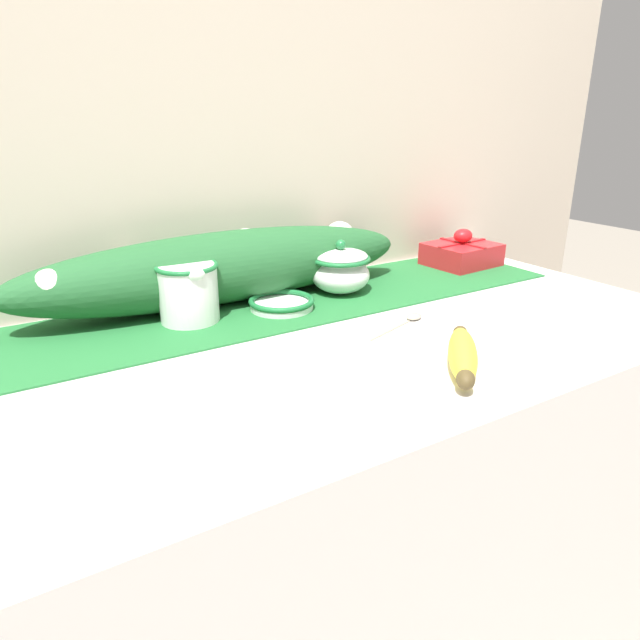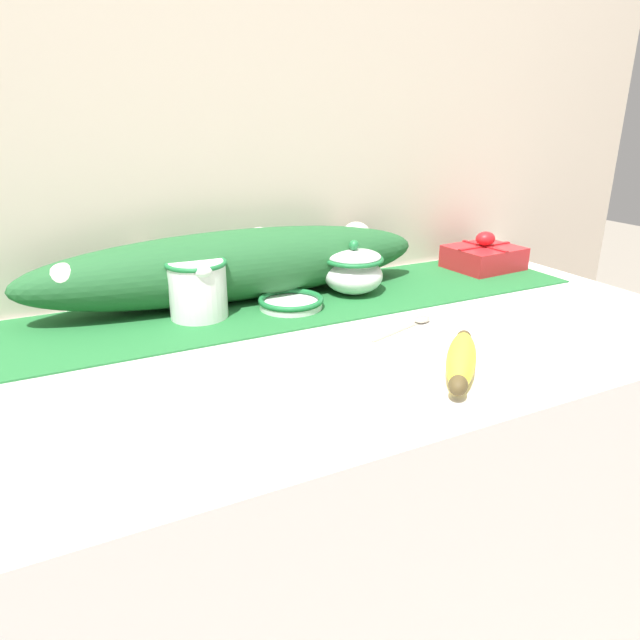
{
  "view_description": "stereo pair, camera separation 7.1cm",
  "coord_description": "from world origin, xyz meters",
  "px_view_note": "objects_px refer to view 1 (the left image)",
  "views": [
    {
      "loc": [
        -0.39,
        -0.72,
        1.28
      ],
      "look_at": [
        0.03,
        -0.04,
        0.98
      ],
      "focal_mm": 32.0,
      "sensor_mm": 36.0,
      "label": 1
    },
    {
      "loc": [
        -0.33,
        -0.76,
        1.28
      ],
      "look_at": [
        0.03,
        -0.04,
        0.98
      ],
      "focal_mm": 32.0,
      "sensor_mm": 36.0,
      "label": 2
    }
  ],
  "objects_px": {
    "small_dish": "(282,303)",
    "banana": "(463,355)",
    "cream_pitcher": "(188,290)",
    "spoon": "(410,319)",
    "gift_box": "(461,253)",
    "sugar_bowl": "(341,270)"
  },
  "relations": [
    {
      "from": "small_dish",
      "to": "banana",
      "type": "xyz_separation_m",
      "value": [
        0.1,
        -0.36,
        0.01
      ]
    },
    {
      "from": "cream_pitcher",
      "to": "spoon",
      "type": "relative_size",
      "value": 0.85
    },
    {
      "from": "cream_pitcher",
      "to": "small_dish",
      "type": "bearing_deg",
      "value": -9.86
    },
    {
      "from": "small_dish",
      "to": "banana",
      "type": "relative_size",
      "value": 0.74
    },
    {
      "from": "small_dish",
      "to": "spoon",
      "type": "distance_m",
      "value": 0.24
    },
    {
      "from": "spoon",
      "to": "gift_box",
      "type": "relative_size",
      "value": 0.89
    },
    {
      "from": "small_dish",
      "to": "banana",
      "type": "distance_m",
      "value": 0.37
    },
    {
      "from": "spoon",
      "to": "gift_box",
      "type": "distance_m",
      "value": 0.41
    },
    {
      "from": "small_dish",
      "to": "spoon",
      "type": "height_order",
      "value": "small_dish"
    },
    {
      "from": "cream_pitcher",
      "to": "sugar_bowl",
      "type": "distance_m",
      "value": 0.31
    },
    {
      "from": "spoon",
      "to": "banana",
      "type": "bearing_deg",
      "value": -126.57
    },
    {
      "from": "sugar_bowl",
      "to": "banana",
      "type": "relative_size",
      "value": 0.72
    },
    {
      "from": "sugar_bowl",
      "to": "spoon",
      "type": "xyz_separation_m",
      "value": [
        0.02,
        -0.2,
        -0.05
      ]
    },
    {
      "from": "cream_pitcher",
      "to": "spoon",
      "type": "height_order",
      "value": "cream_pitcher"
    },
    {
      "from": "spoon",
      "to": "sugar_bowl",
      "type": "bearing_deg",
      "value": 76.71
    },
    {
      "from": "sugar_bowl",
      "to": "small_dish",
      "type": "xyz_separation_m",
      "value": [
        -0.15,
        -0.03,
        -0.04
      ]
    },
    {
      "from": "sugar_bowl",
      "to": "spoon",
      "type": "height_order",
      "value": "sugar_bowl"
    },
    {
      "from": "cream_pitcher",
      "to": "small_dish",
      "type": "xyz_separation_m",
      "value": [
        0.16,
        -0.03,
        -0.04
      ]
    },
    {
      "from": "sugar_bowl",
      "to": "spoon",
      "type": "distance_m",
      "value": 0.2
    },
    {
      "from": "spoon",
      "to": "gift_box",
      "type": "xyz_separation_m",
      "value": [
        0.34,
        0.23,
        0.03
      ]
    },
    {
      "from": "sugar_bowl",
      "to": "spoon",
      "type": "bearing_deg",
      "value": -85.25
    },
    {
      "from": "small_dish",
      "to": "spoon",
      "type": "bearing_deg",
      "value": -45.97
    }
  ]
}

